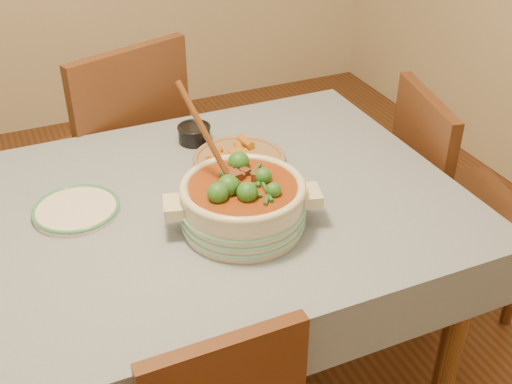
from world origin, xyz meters
The scene contains 7 objects.
dining_table centered at (0.00, 0.00, 0.66)m, with size 1.68×1.08×0.76m.
stew_casserole centered at (0.17, -0.16, 0.84)m, with size 0.42×0.39×0.39m.
white_plate centered at (-0.22, 0.09, 0.77)m, with size 0.31×0.31×0.02m.
condiment_bowl centered at (0.21, 0.35, 0.79)m, with size 0.12×0.12×0.06m.
fried_plate centered at (0.29, 0.16, 0.78)m, with size 0.37×0.37×0.05m.
chair_far centered at (0.03, 0.74, 0.57)m, with size 0.59×0.59×1.00m.
chair_right centered at (1.04, 0.06, 0.51)m, with size 0.50×0.50×0.90m.
Camera 1 is at (-0.36, -1.45, 1.76)m, focal length 45.00 mm.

